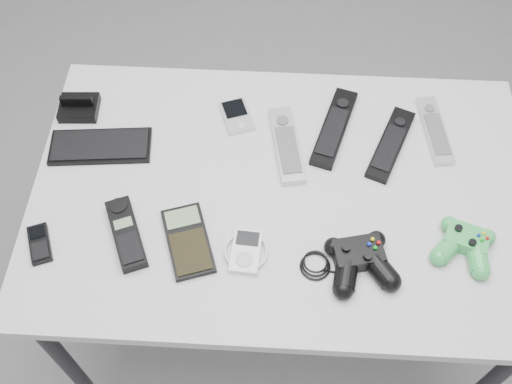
# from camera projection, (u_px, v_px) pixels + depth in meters

# --- Properties ---
(floor) EXTENTS (3.50, 3.50, 0.00)m
(floor) POSITION_uv_depth(u_px,v_px,m) (277.00, 319.00, 1.91)
(floor) COLOR gray
(floor) RESTS_ON ground
(desk) EXTENTS (1.09, 0.70, 0.73)m
(desk) POSITION_uv_depth(u_px,v_px,m) (282.00, 206.00, 1.36)
(desk) COLOR #ACACAF
(desk) RESTS_ON floor
(pda_keyboard) EXTENTS (0.24, 0.12, 0.01)m
(pda_keyboard) POSITION_uv_depth(u_px,v_px,m) (100.00, 146.00, 1.36)
(pda_keyboard) COLOR black
(pda_keyboard) RESTS_ON desk
(dock_bracket) EXTENTS (0.09, 0.08, 0.05)m
(dock_bracket) POSITION_uv_depth(u_px,v_px,m) (78.00, 104.00, 1.41)
(dock_bracket) COLOR black
(dock_bracket) RESTS_ON desk
(pda) EXTENTS (0.09, 0.11, 0.02)m
(pda) POSITION_uv_depth(u_px,v_px,m) (237.00, 116.00, 1.41)
(pda) COLOR #B8B7BF
(pda) RESTS_ON desk
(remote_silver_a) EXTENTS (0.09, 0.22, 0.02)m
(remote_silver_a) POSITION_uv_depth(u_px,v_px,m) (287.00, 144.00, 1.36)
(remote_silver_a) COLOR #B8B7BF
(remote_silver_a) RESTS_ON desk
(remote_black_a) EXTENTS (0.12, 0.24, 0.02)m
(remote_black_a) POSITION_uv_depth(u_px,v_px,m) (334.00, 127.00, 1.38)
(remote_black_a) COLOR black
(remote_black_a) RESTS_ON desk
(remote_black_b) EXTENTS (0.13, 0.22, 0.02)m
(remote_black_b) POSITION_uv_depth(u_px,v_px,m) (391.00, 144.00, 1.36)
(remote_black_b) COLOR black
(remote_black_b) RESTS_ON desk
(remote_silver_b) EXTENTS (0.07, 0.20, 0.02)m
(remote_silver_b) POSITION_uv_depth(u_px,v_px,m) (435.00, 130.00, 1.38)
(remote_silver_b) COLOR #B4B4BB
(remote_silver_b) RESTS_ON desk
(mobile_phone) EXTENTS (0.07, 0.10, 0.02)m
(mobile_phone) POSITION_uv_depth(u_px,v_px,m) (40.00, 244.00, 1.22)
(mobile_phone) COLOR black
(mobile_phone) RESTS_ON desk
(cordless_handset) EXTENTS (0.11, 0.17, 0.03)m
(cordless_handset) POSITION_uv_depth(u_px,v_px,m) (126.00, 233.00, 1.23)
(cordless_handset) COLOR black
(cordless_handset) RESTS_ON desk
(calculator) EXTENTS (0.13, 0.18, 0.02)m
(calculator) POSITION_uv_depth(u_px,v_px,m) (188.00, 241.00, 1.22)
(calculator) COLOR black
(calculator) RESTS_ON desk
(mp3_player) EXTENTS (0.10, 0.10, 0.02)m
(mp3_player) POSITION_uv_depth(u_px,v_px,m) (246.00, 251.00, 1.21)
(mp3_player) COLOR silver
(mp3_player) RESTS_ON desk
(controller_black) EXTENTS (0.26, 0.19, 0.05)m
(controller_black) POSITION_uv_depth(u_px,v_px,m) (360.00, 260.00, 1.18)
(controller_black) COLOR black
(controller_black) RESTS_ON desk
(controller_green) EXTENTS (0.16, 0.16, 0.04)m
(controller_green) POSITION_uv_depth(u_px,v_px,m) (465.00, 243.00, 1.21)
(controller_green) COLOR #227E3D
(controller_green) RESTS_ON desk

